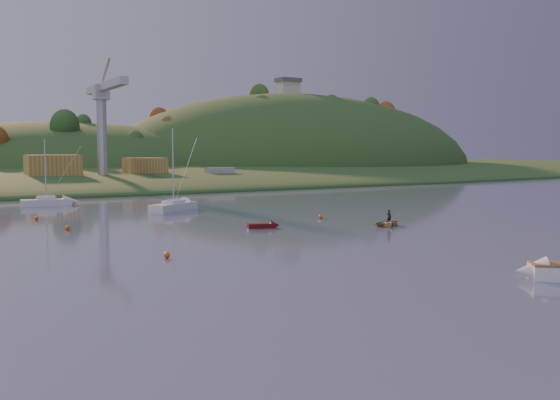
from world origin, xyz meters
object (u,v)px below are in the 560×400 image
canoe (389,223)px  red_tender (268,225)px  sailboat_near (174,206)px  sailboat_far (46,201)px

canoe → red_tender: 13.53m
sailboat_near → canoe: 31.22m
sailboat_far → canoe: bearing=-51.2°
red_tender → sailboat_far: bearing=128.2°
sailboat_near → canoe: bearing=-95.5°
sailboat_far → red_tender: sailboat_far is taller
sailboat_near → canoe: size_ratio=3.33×
sailboat_far → red_tender: 42.58m
sailboat_near → canoe: sailboat_near is taller
sailboat_near → sailboat_far: sailboat_near is taller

